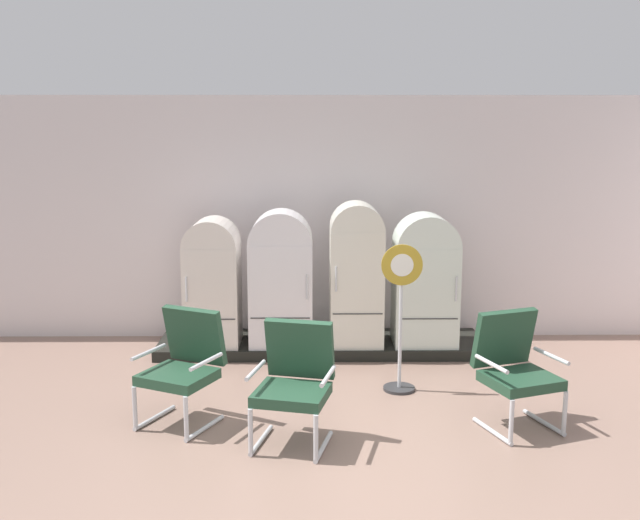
{
  "coord_description": "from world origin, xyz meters",
  "views": [
    {
      "loc": [
        -0.1,
        -5.29,
        2.64
      ],
      "look_at": [
        -0.02,
        2.75,
        1.13
      ],
      "focal_mm": 41.03,
      "sensor_mm": 36.0,
      "label": 1
    }
  ],
  "objects_px": {
    "refrigerator_2": "(356,269)",
    "refrigerator_3": "(425,276)",
    "armchair_left": "(184,362)",
    "sign_stand": "(401,325)",
    "refrigerator_1": "(281,275)",
    "armchair_center": "(295,378)",
    "armchair_right": "(514,365)",
    "refrigerator_0": "(213,278)"
  },
  "relations": [
    {
      "from": "refrigerator_1",
      "to": "refrigerator_3",
      "type": "distance_m",
      "value": 1.65
    },
    {
      "from": "refrigerator_1",
      "to": "armchair_center",
      "type": "relative_size",
      "value": 1.52
    },
    {
      "from": "refrigerator_1",
      "to": "armchair_center",
      "type": "bearing_deg",
      "value": -84.93
    },
    {
      "from": "refrigerator_0",
      "to": "refrigerator_1",
      "type": "bearing_deg",
      "value": -1.44
    },
    {
      "from": "refrigerator_2",
      "to": "sign_stand",
      "type": "height_order",
      "value": "refrigerator_2"
    },
    {
      "from": "armchair_left",
      "to": "sign_stand",
      "type": "xyz_separation_m",
      "value": [
        2.01,
        0.74,
        0.13
      ]
    },
    {
      "from": "armchair_left",
      "to": "refrigerator_0",
      "type": "bearing_deg",
      "value": 90.14
    },
    {
      "from": "armchair_left",
      "to": "sign_stand",
      "type": "relative_size",
      "value": 0.68
    },
    {
      "from": "refrigerator_0",
      "to": "armchair_left",
      "type": "xyz_separation_m",
      "value": [
        0.0,
        -1.98,
        -0.34
      ]
    },
    {
      "from": "armchair_right",
      "to": "refrigerator_3",
      "type": "bearing_deg",
      "value": 102.98
    },
    {
      "from": "refrigerator_2",
      "to": "armchair_center",
      "type": "bearing_deg",
      "value": -105.17
    },
    {
      "from": "refrigerator_0",
      "to": "armchair_center",
      "type": "xyz_separation_m",
      "value": [
        1.0,
        -2.4,
        -0.34
      ]
    },
    {
      "from": "refrigerator_1",
      "to": "armchair_left",
      "type": "height_order",
      "value": "refrigerator_1"
    },
    {
      "from": "refrigerator_2",
      "to": "refrigerator_0",
      "type": "bearing_deg",
      "value": 179.86
    },
    {
      "from": "refrigerator_1",
      "to": "refrigerator_2",
      "type": "bearing_deg",
      "value": 1.05
    },
    {
      "from": "refrigerator_3",
      "to": "armchair_left",
      "type": "height_order",
      "value": "refrigerator_3"
    },
    {
      "from": "armchair_left",
      "to": "refrigerator_1",
      "type": "bearing_deg",
      "value": 68.27
    },
    {
      "from": "refrigerator_1",
      "to": "refrigerator_2",
      "type": "height_order",
      "value": "refrigerator_2"
    },
    {
      "from": "refrigerator_1",
      "to": "sign_stand",
      "type": "xyz_separation_m",
      "value": [
        1.23,
        -1.21,
        -0.26
      ]
    },
    {
      "from": "refrigerator_0",
      "to": "sign_stand",
      "type": "height_order",
      "value": "refrigerator_0"
    },
    {
      "from": "refrigerator_1",
      "to": "armchair_right",
      "type": "xyz_separation_m",
      "value": [
        2.13,
        -2.07,
        -0.38
      ]
    },
    {
      "from": "refrigerator_0",
      "to": "refrigerator_1",
      "type": "height_order",
      "value": "refrigerator_1"
    },
    {
      "from": "armchair_left",
      "to": "sign_stand",
      "type": "height_order",
      "value": "sign_stand"
    },
    {
      "from": "refrigerator_1",
      "to": "refrigerator_2",
      "type": "relative_size",
      "value": 0.95
    },
    {
      "from": "refrigerator_1",
      "to": "sign_stand",
      "type": "height_order",
      "value": "refrigerator_1"
    },
    {
      "from": "refrigerator_0",
      "to": "refrigerator_3",
      "type": "bearing_deg",
      "value": -0.55
    },
    {
      "from": "refrigerator_0",
      "to": "armchair_right",
      "type": "bearing_deg",
      "value": -35.64
    },
    {
      "from": "refrigerator_2",
      "to": "armchair_right",
      "type": "relative_size",
      "value": 1.61
    },
    {
      "from": "armchair_right",
      "to": "sign_stand",
      "type": "distance_m",
      "value": 1.25
    },
    {
      "from": "refrigerator_3",
      "to": "sign_stand",
      "type": "xyz_separation_m",
      "value": [
        -0.42,
        -1.21,
        -0.23
      ]
    },
    {
      "from": "refrigerator_1",
      "to": "armchair_right",
      "type": "bearing_deg",
      "value": -44.19
    },
    {
      "from": "refrigerator_3",
      "to": "armchair_center",
      "type": "xyz_separation_m",
      "value": [
        -1.44,
        -2.38,
        -0.36
      ]
    },
    {
      "from": "refrigerator_2",
      "to": "refrigerator_3",
      "type": "xyz_separation_m",
      "value": [
        0.79,
        -0.02,
        -0.08
      ]
    },
    {
      "from": "refrigerator_0",
      "to": "refrigerator_3",
      "type": "distance_m",
      "value": 2.44
    },
    {
      "from": "refrigerator_0",
      "to": "sign_stand",
      "type": "relative_size",
      "value": 0.98
    },
    {
      "from": "refrigerator_1",
      "to": "armchair_left",
      "type": "xyz_separation_m",
      "value": [
        -0.78,
        -1.96,
        -0.38
      ]
    },
    {
      "from": "armchair_left",
      "to": "armchair_right",
      "type": "bearing_deg",
      "value": -2.2
    },
    {
      "from": "refrigerator_3",
      "to": "sign_stand",
      "type": "relative_size",
      "value": 1.01
    },
    {
      "from": "armchair_right",
      "to": "refrigerator_0",
      "type": "bearing_deg",
      "value": 144.36
    },
    {
      "from": "refrigerator_2",
      "to": "refrigerator_3",
      "type": "height_order",
      "value": "refrigerator_2"
    },
    {
      "from": "refrigerator_1",
      "to": "armchair_center",
      "type": "height_order",
      "value": "refrigerator_1"
    },
    {
      "from": "refrigerator_3",
      "to": "refrigerator_2",
      "type": "bearing_deg",
      "value": 178.58
    }
  ]
}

